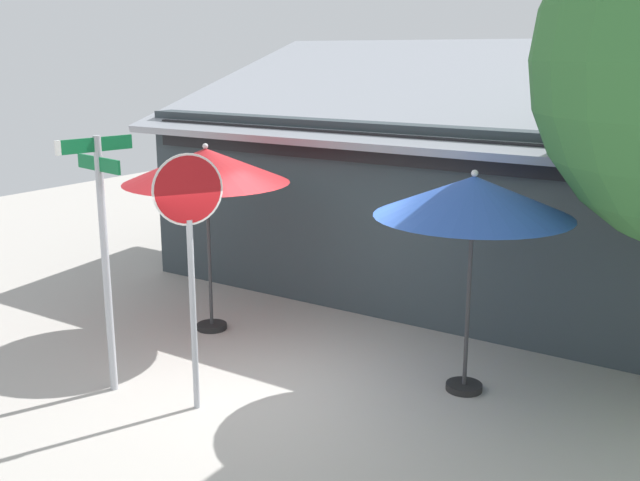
# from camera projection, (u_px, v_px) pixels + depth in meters

# --- Properties ---
(ground_plane) EXTENTS (28.00, 28.00, 0.10)m
(ground_plane) POSITION_uv_depth(u_px,v_px,m) (266.00, 391.00, 9.22)
(ground_plane) COLOR #ADA8A0
(cafe_building) EXTENTS (9.81, 5.11, 4.22)m
(cafe_building) POSITION_uv_depth(u_px,v_px,m) (447.00, 195.00, 13.05)
(cafe_building) COLOR #333D42
(cafe_building) RESTS_ON ground
(street_sign_post) EXTENTS (0.87, 0.93, 3.07)m
(street_sign_post) POSITION_uv_depth(u_px,v_px,m) (103.00, 239.00, 8.72)
(street_sign_post) COLOR #A8AAB2
(street_sign_post) RESTS_ON ground
(stop_sign) EXTENTS (0.40, 0.69, 2.94)m
(stop_sign) POSITION_uv_depth(u_px,v_px,m) (190.00, 234.00, 8.20)
(stop_sign) COLOR #A8AAB2
(stop_sign) RESTS_ON ground
(patio_umbrella_crimson_left) EXTENTS (2.36, 2.36, 2.75)m
(patio_umbrella_crimson_left) POSITION_uv_depth(u_px,v_px,m) (206.00, 167.00, 10.58)
(patio_umbrella_crimson_left) COLOR black
(patio_umbrella_crimson_left) RESTS_ON ground
(patio_umbrella_royal_blue_center) EXTENTS (2.28, 2.28, 2.69)m
(patio_umbrella_royal_blue_center) POSITION_uv_depth(u_px,v_px,m) (473.00, 198.00, 8.57)
(patio_umbrella_royal_blue_center) COLOR black
(patio_umbrella_royal_blue_center) RESTS_ON ground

